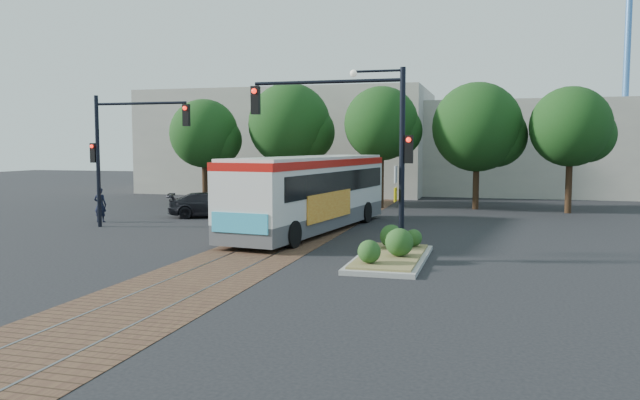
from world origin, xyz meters
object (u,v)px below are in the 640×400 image
Objects in this scene: signal_pole_main at (364,132)px; officer at (100,205)px; city_bus at (312,190)px; signal_pole_left at (119,143)px; traffic_island at (392,251)px; parked_car at (211,205)px.

signal_pole_main reaches higher than officer.
signal_pole_left reaches higher than city_bus.
signal_pole_left reaches higher than officer.
parked_car reaches higher than traffic_island.
city_bus is 7.31m from signal_pole_main.
signal_pole_left is 6.29m from parked_car.
city_bus is 2.07× the size of signal_pole_left.
signal_pole_left is 1.35× the size of parked_car.
traffic_island is 14.50m from signal_pole_left.
parked_car is at bearing 138.29° from traffic_island.
signal_pole_left is 4.04m from officer.
city_bus is at bearing -142.30° from parked_car.
city_bus is 7.67m from traffic_island.
traffic_island is at bearing -153.99° from parked_car.
officer is 0.38× the size of parked_car.
signal_pole_left reaches higher than parked_car.
city_bus is 2.80× the size of parked_car.
signal_pole_left is at bearing 159.64° from traffic_island.
city_bus is 10.95m from officer.
parked_car is at bearing -148.92° from officer.
officer is at bearing -174.39° from city_bus.
signal_pole_main is at bearing 148.97° from officer.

